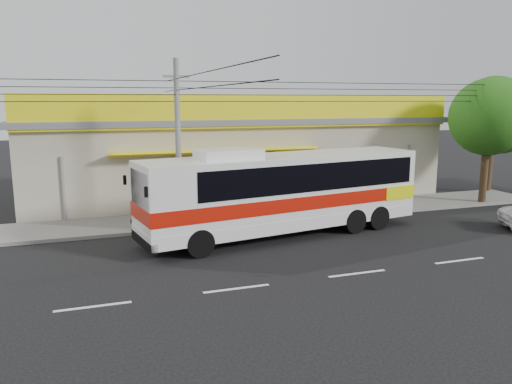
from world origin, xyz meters
TOP-DOWN VIEW (x-y plane):
  - ground at (0.00, 0.00)m, footprint 120.00×120.00m
  - sidewalk at (0.00, 6.00)m, footprint 30.00×3.20m
  - lane_markings at (0.00, -2.50)m, footprint 50.00×0.12m
  - storefront_building at (-0.01, 11.54)m, footprint 22.60×9.20m
  - coach_bus at (-0.30, 2.55)m, footprint 12.04×4.42m
  - motorbike_red at (-3.81, 6.20)m, footprint 1.87×1.40m
  - motorbike_dark at (-5.54, 4.70)m, footprint 1.76×0.75m
  - utility_pole at (-4.41, 4.20)m, footprint 34.00×14.00m
  - tree_near at (11.83, 4.74)m, footprint 3.96×3.96m
  - tree_far at (14.73, 7.41)m, footprint 4.11×4.11m

SIDE VIEW (x-z plane):
  - ground at x=0.00m, z-range 0.00..0.00m
  - lane_markings at x=0.00m, z-range -0.01..0.01m
  - sidewalk at x=0.00m, z-range 0.00..0.15m
  - motorbike_red at x=-3.81m, z-range 0.15..1.09m
  - motorbike_dark at x=-5.54m, z-range 0.15..1.17m
  - coach_bus at x=-0.30m, z-range 0.13..3.76m
  - storefront_building at x=-0.01m, z-range -0.55..5.15m
  - tree_near at x=11.83m, z-range 1.16..7.72m
  - tree_far at x=14.73m, z-range 1.20..8.02m
  - utility_pole at x=-4.41m, z-range 2.29..9.34m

